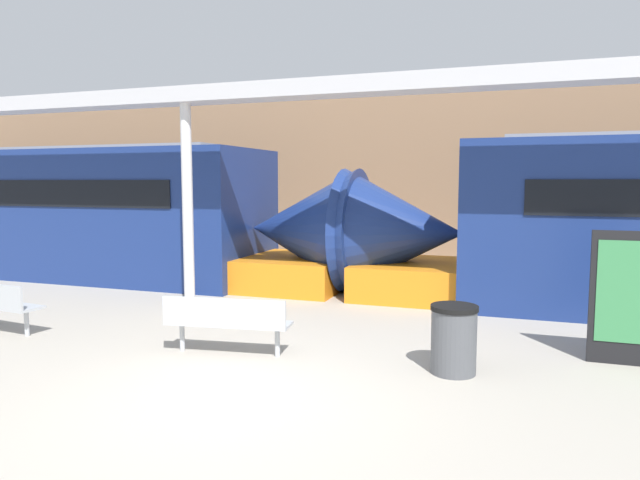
{
  "coord_description": "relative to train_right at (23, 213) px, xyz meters",
  "views": [
    {
      "loc": [
        2.88,
        -5.29,
        2.35
      ],
      "look_at": [
        -0.18,
        3.5,
        1.4
      ],
      "focal_mm": 32.0,
      "sensor_mm": 36.0,
      "label": 1
    }
  ],
  "objects": [
    {
      "name": "bench_near",
      "position": [
        8.72,
        -4.93,
        -1.03
      ],
      "size": [
        1.77,
        0.67,
        0.81
      ],
      "rotation": [
        0.0,
        0.0,
        0.13
      ],
      "color": "#ADB2B7",
      "rests_on": "ground_plane"
    },
    {
      "name": "canopy_beam",
      "position": [
        6.6,
        -2.48,
        2.38
      ],
      "size": [
        28.0,
        0.6,
        0.28
      ],
      "primitive_type": "cube",
      "color": "#B7B7BC",
      "rests_on": "support_column_near"
    },
    {
      "name": "poster_board",
      "position": [
        13.82,
        -3.61,
        -0.64
      ],
      "size": [
        1.01,
        0.07,
        1.73
      ],
      "color": "black",
      "rests_on": "ground_plane"
    },
    {
      "name": "station_wall",
      "position": [
        9.52,
        5.12,
        0.98
      ],
      "size": [
        56.0,
        0.2,
        5.0
      ],
      "primitive_type": "cube",
      "color": "#937051",
      "rests_on": "ground_plane"
    },
    {
      "name": "train_right",
      "position": [
        0.0,
        0.0,
        0.0
      ],
      "size": [
        18.29,
        2.93,
        3.2
      ],
      "color": "navy",
      "rests_on": "ground_plane"
    },
    {
      "name": "ground_plane",
      "position": [
        9.52,
        -6.37,
        -1.52
      ],
      "size": [
        60.0,
        60.0,
        0.0
      ],
      "primitive_type": "plane",
      "color": "#A8A093"
    },
    {
      "name": "support_column_near",
      "position": [
        6.6,
        -2.48,
        0.36
      ],
      "size": [
        0.2,
        0.2,
        3.77
      ],
      "primitive_type": "cylinder",
      "color": "silver",
      "rests_on": "ground_plane"
    },
    {
      "name": "trash_bin",
      "position": [
        11.71,
        -4.66,
        -1.1
      ],
      "size": [
        0.58,
        0.58,
        0.85
      ],
      "color": "#4C4F54",
      "rests_on": "ground_plane"
    }
  ]
}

